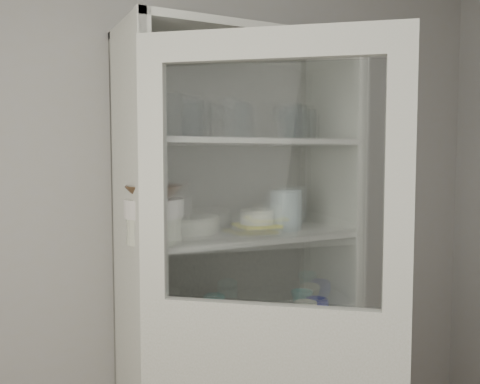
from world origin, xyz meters
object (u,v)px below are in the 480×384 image
pantry_cabinet (234,301)px  goblet_1 (216,120)px  plate_stack_back (193,224)px  goblet_2 (282,124)px  mug_white (305,313)px  teal_jar (214,310)px  glass_platter (257,229)px  plate_stack_front (154,230)px  terracotta_bowl (154,192)px  white_ramekin (257,217)px  goblet_0 (153,116)px  mug_blue (316,308)px  cream_bowl (154,208)px  goblet_3 (280,121)px  grey_bowl_stack (286,210)px  measuring_cups (236,328)px  mug_teal (302,301)px  white_canister (152,319)px  yellow_trivet (257,225)px  cupboard_door (269,370)px

pantry_cabinet → goblet_1: 0.81m
plate_stack_back → pantry_cabinet: bearing=-8.8°
goblet_2 → plate_stack_back: bearing=177.8°
goblet_1 → mug_white: size_ratio=1.70×
teal_jar → glass_platter: bearing=-16.0°
plate_stack_front → terracotta_bowl: size_ratio=0.98×
white_ramekin → mug_white: white_ramekin is taller
goblet_0 → mug_blue: bearing=-15.5°
plate_stack_front → cream_bowl: cream_bowl is taller
goblet_3 → white_ramekin: size_ratio=1.24×
grey_bowl_stack → measuring_cups: grey_bowl_stack is taller
pantry_cabinet → goblet_2: pantry_cabinet is taller
goblet_3 → mug_teal: goblet_3 is taller
grey_bowl_stack → goblet_3: bearing=71.9°
pantry_cabinet → plate_stack_back: 0.40m
glass_platter → teal_jar: glass_platter is taller
pantry_cabinet → goblet_2: 0.84m
goblet_2 → white_canister: goblet_2 is taller
yellow_trivet → white_canister: (-0.47, 0.04, -0.36)m
goblet_2 → mug_blue: 0.86m
goblet_2 → grey_bowl_stack: bearing=-109.3°
cream_bowl → white_canister: bearing=78.4°
goblet_3 → plate_stack_back: goblet_3 is taller
mug_blue → white_canister: white_canister is taller
pantry_cabinet → measuring_cups: size_ratio=22.27×
teal_jar → white_canister: (-0.28, -0.02, 0.01)m
white_canister → plate_stack_front: bearing=-101.6°
mug_blue → teal_jar: size_ratio=0.95×
white_ramekin → goblet_1: bearing=140.0°
measuring_cups → plate_stack_front: bearing=177.3°
cupboard_door → terracotta_bowl: (-0.26, 0.42, 0.58)m
plate_stack_front → plate_stack_back: size_ratio=0.89×
goblet_0 → mug_teal: (0.69, -0.08, -0.85)m
terracotta_bowl → teal_jar: terracotta_bowl is taller
pantry_cabinet → glass_platter: bearing=-42.0°
mug_white → white_canister: (-0.64, 0.16, 0.02)m
yellow_trivet → grey_bowl_stack: grey_bowl_stack is taller
mug_teal → white_canister: bearing=-162.8°
cupboard_door → cream_bowl: 0.72m
glass_platter → white_ramekin: (0.00, 0.00, 0.05)m
yellow_trivet → mug_blue: 0.47m
plate_stack_back → plate_stack_front: bearing=-142.2°
cream_bowl → white_canister: 0.48m
pantry_cabinet → plate_stack_front: size_ratio=10.17×
mug_teal → measuring_cups: size_ratio=1.08×
plate_stack_front → measuring_cups: plate_stack_front is taller
cream_bowl → measuring_cups: 0.62m
goblet_1 → yellow_trivet: (0.14, -0.12, -0.46)m
mug_teal → goblet_2: bearing=166.9°
cream_bowl → yellow_trivet: cream_bowl is taller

